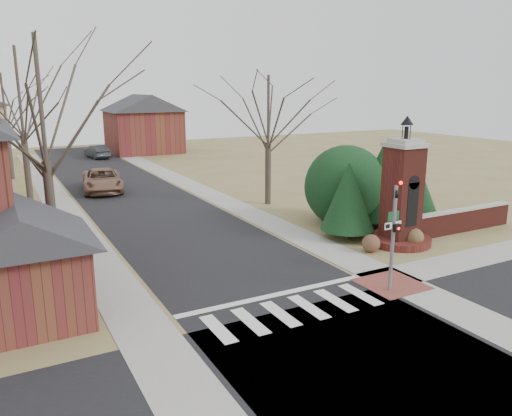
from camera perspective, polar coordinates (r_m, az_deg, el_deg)
ground at (r=17.71m, az=5.86°, el=-12.56°), size 120.00×120.00×0.00m
main_street at (r=37.06m, az=-13.47°, el=1.09°), size 8.00×70.00×0.01m
cross_street at (r=15.61m, az=12.28°, el=-16.62°), size 120.00×8.00×0.01m
crosswalk_zone at (r=18.30m, az=4.43°, el=-11.59°), size 8.00×2.20×0.02m
stop_bar at (r=19.47m, az=2.03°, el=-9.96°), size 8.00×0.35×0.02m
sidewalk_right_main at (r=38.66m, az=-6.01°, el=1.91°), size 2.00×60.00×0.02m
sidewalk_left at (r=36.15m, az=-21.44°, el=0.21°), size 2.00×60.00×0.02m
curb_apron at (r=21.22m, az=15.25°, el=-8.40°), size 2.40×2.40×0.02m
traffic_signal_pole at (r=19.78m, az=15.50°, el=-2.15°), size 0.28×0.41×4.50m
sign_post at (r=21.80m, az=15.32°, el=-2.43°), size 0.90×0.07×2.75m
brick_gate_monument at (r=26.15m, az=16.30°, el=0.63°), size 3.20×3.20×6.47m
brick_garden_wall at (r=29.76m, az=22.32°, el=-1.30°), size 7.50×0.50×1.30m
garage_left at (r=18.45m, az=-25.34°, el=-5.26°), size 4.80×4.80×4.29m
house_distant_right at (r=63.55m, az=-12.78°, el=9.52°), size 8.80×8.80×7.30m
evergreen_near at (r=26.40m, az=10.48°, el=1.37°), size 2.80×2.80×4.10m
evergreen_mid at (r=29.35m, az=14.11°, el=3.00°), size 3.40×3.40×4.70m
evergreen_far at (r=30.16m, az=18.13°, el=1.65°), size 2.40×2.40×3.30m
evergreen_mass at (r=29.40m, az=10.22°, el=2.82°), size 4.80×4.80×4.80m
bare_tree_0 at (r=22.19m, az=-23.53°, el=12.27°), size 8.05×8.05×11.15m
bare_tree_1 at (r=35.16m, az=-25.56°, el=12.71°), size 8.40×8.40×11.64m
bare_tree_2 at (r=48.13m, az=-26.93°, el=11.25°), size 7.35×7.35×10.19m
bare_tree_3 at (r=33.48m, az=1.43°, el=11.71°), size 7.00×7.00×9.70m
pickup_truck at (r=40.21m, az=-17.15°, el=3.05°), size 3.72×6.50×1.71m
distant_car at (r=59.64m, az=-17.73°, el=6.17°), size 2.23×4.72×1.50m
dry_shrub_left at (r=24.85m, az=13.02°, el=-3.96°), size 0.88×0.88×0.88m
dry_shrub_right at (r=26.28m, az=17.63°, el=-3.23°), size 0.94×0.94×0.94m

